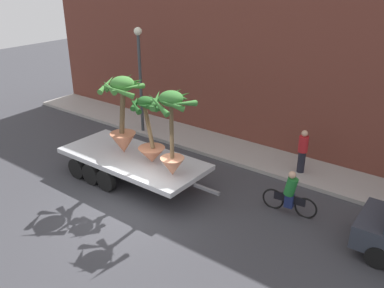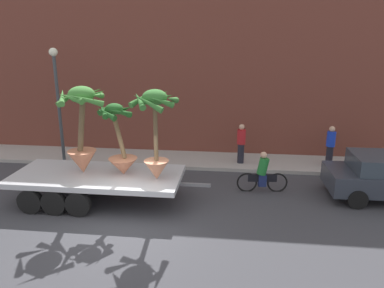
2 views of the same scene
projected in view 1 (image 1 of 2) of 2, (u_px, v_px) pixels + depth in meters
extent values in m
plane|color=#38383D|center=(129.00, 212.00, 13.44)|extent=(60.00, 60.00, 0.00)
cube|color=#A39E99|center=(229.00, 149.00, 17.87)|extent=(24.00, 2.20, 0.15)
cube|color=brown|center=(253.00, 59.00, 17.65)|extent=(24.00, 1.20, 7.42)
cube|color=#B7BABF|center=(133.00, 158.00, 15.10)|extent=(5.68, 2.49, 0.18)
cylinder|color=black|center=(122.00, 148.00, 17.14)|extent=(0.80, 0.22, 0.80)
cylinder|color=black|center=(77.00, 168.00, 15.44)|extent=(0.80, 0.22, 0.80)
cylinder|color=black|center=(136.00, 153.00, 16.71)|extent=(0.80, 0.22, 0.80)
cylinder|color=black|center=(91.00, 174.00, 15.01)|extent=(0.80, 0.22, 0.80)
cylinder|color=black|center=(150.00, 158.00, 16.27)|extent=(0.80, 0.22, 0.80)
cylinder|color=black|center=(106.00, 180.00, 14.57)|extent=(0.80, 0.22, 0.80)
cube|color=slate|center=(207.00, 189.00, 13.32)|extent=(1.00, 0.10, 0.10)
cone|color=#C17251|center=(152.00, 155.00, 14.50)|extent=(0.96, 0.96, 0.56)
cylinder|color=brown|center=(148.00, 125.00, 14.11)|extent=(0.48, 0.15, 1.65)
ellipsoid|color=#235B23|center=(145.00, 102.00, 13.83)|extent=(0.57, 0.57, 0.36)
cone|color=#235B23|center=(152.00, 107.00, 13.64)|extent=(0.31, 0.74, 0.48)
cone|color=#235B23|center=(157.00, 103.00, 13.94)|extent=(0.74, 0.67, 0.45)
cone|color=#235B23|center=(149.00, 99.00, 14.18)|extent=(0.78, 0.49, 0.33)
cone|color=#235B23|center=(142.00, 100.00, 14.13)|extent=(0.50, 0.71, 0.35)
cone|color=#235B23|center=(135.00, 103.00, 13.89)|extent=(0.54, 0.73, 0.40)
cone|color=#235B23|center=(135.00, 106.00, 13.69)|extent=(0.80, 0.49, 0.47)
cone|color=#235B23|center=(147.00, 107.00, 13.52)|extent=(0.66, 0.72, 0.43)
cone|color=#C17251|center=(123.00, 143.00, 15.22)|extent=(0.96, 0.96, 0.78)
cylinder|color=brown|center=(122.00, 109.00, 14.64)|extent=(0.44, 0.18, 1.90)
ellipsoid|color=#428438|center=(122.00, 84.00, 14.22)|extent=(0.85, 0.85, 0.53)
cone|color=#428438|center=(134.00, 87.00, 13.99)|extent=(0.31, 1.06, 0.36)
cone|color=#428438|center=(137.00, 84.00, 14.44)|extent=(1.04, 0.69, 0.53)
cone|color=#428438|center=(132.00, 82.00, 14.65)|extent=(1.09, 0.27, 0.55)
cone|color=#428438|center=(119.00, 82.00, 14.74)|extent=(0.74, 1.06, 0.67)
cone|color=#428438|center=(107.00, 84.00, 14.37)|extent=(0.64, 1.17, 0.48)
cone|color=#428438|center=(109.00, 87.00, 13.99)|extent=(1.01, 0.54, 0.38)
cone|color=#428438|center=(117.00, 91.00, 13.69)|extent=(1.16, 0.76, 0.57)
cone|color=tan|center=(172.00, 166.00, 13.60)|extent=(0.81, 0.81, 0.63)
cylinder|color=brown|center=(172.00, 129.00, 13.06)|extent=(0.14, 0.14, 2.04)
ellipsoid|color=#387A33|center=(171.00, 99.00, 12.65)|extent=(0.77, 0.77, 0.48)
cone|color=#387A33|center=(184.00, 103.00, 12.34)|extent=(0.27, 1.12, 0.44)
cone|color=#387A33|center=(183.00, 98.00, 12.82)|extent=(0.81, 0.57, 0.38)
cone|color=#387A33|center=(178.00, 97.00, 13.08)|extent=(0.96, 0.41, 0.58)
cone|color=#387A33|center=(167.00, 96.00, 13.15)|extent=(0.78, 1.00, 0.55)
cone|color=#387A33|center=(156.00, 100.00, 12.75)|extent=(0.62, 0.96, 0.50)
cone|color=#387A33|center=(158.00, 105.00, 12.38)|extent=(1.01, 0.40, 0.60)
cone|color=#387A33|center=(171.00, 105.00, 12.31)|extent=(0.76, 0.70, 0.48)
torus|color=black|center=(306.00, 208.00, 13.02)|extent=(0.74, 0.13, 0.74)
torus|color=black|center=(273.00, 199.00, 13.54)|extent=(0.74, 0.13, 0.74)
cube|color=black|center=(290.00, 199.00, 13.21)|extent=(1.04, 0.16, 0.28)
cylinder|color=#1E702D|center=(291.00, 187.00, 13.03)|extent=(0.47, 0.38, 0.65)
sphere|color=tan|center=(292.00, 175.00, 12.86)|extent=(0.24, 0.24, 0.24)
cube|color=navy|center=(289.00, 201.00, 13.24)|extent=(0.30, 0.27, 0.44)
cylinder|color=black|center=(377.00, 257.00, 10.87)|extent=(0.64, 0.22, 0.64)
cylinder|color=black|center=(301.00, 162.00, 15.56)|extent=(0.28, 0.28, 0.85)
cylinder|color=red|center=(303.00, 144.00, 15.26)|extent=(0.36, 0.36, 0.62)
sphere|color=tan|center=(305.00, 133.00, 15.09)|extent=(0.24, 0.24, 0.24)
cylinder|color=#383D42|center=(141.00, 85.00, 18.75)|extent=(0.14, 0.14, 4.50)
sphere|color=#EAEACC|center=(138.00, 31.00, 17.78)|extent=(0.36, 0.36, 0.36)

